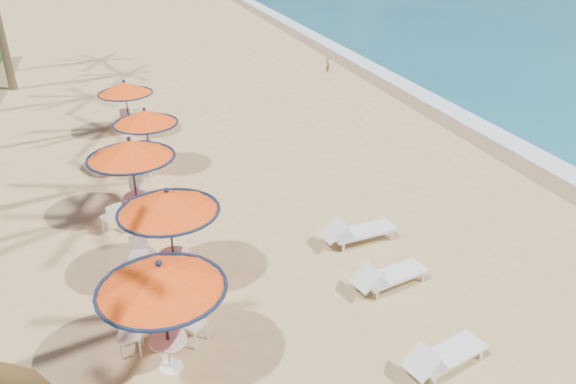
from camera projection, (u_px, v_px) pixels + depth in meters
name	position (u px, v px, depth m)	size (l,w,h in m)	color
ground	(414.00, 327.00, 12.50)	(160.00, 160.00, 0.00)	tan
foam_strip	(492.00, 132.00, 23.57)	(1.20, 140.00, 0.04)	white
wetsand_band	(474.00, 135.00, 23.33)	(1.40, 140.00, 0.02)	olive
station_0	(161.00, 286.00, 10.55)	(2.49, 2.49, 2.59)	black
station_1	(167.00, 215.00, 13.26)	(2.46, 2.46, 2.57)	black
station_2	(131.00, 160.00, 16.06)	(2.53, 2.53, 2.64)	black
station_3	(145.00, 125.00, 19.33)	(2.24, 2.24, 2.34)	black
station_4	(126.00, 94.00, 22.73)	(2.21, 2.21, 2.30)	black
lounger_near	(443.00, 356.00, 11.21)	(2.02, 1.09, 0.69)	silver
lounger_mid	(387.00, 276.00, 13.67)	(2.13, 1.07, 0.73)	silver
lounger_far	(356.00, 231.00, 15.54)	(2.24, 0.90, 0.78)	silver
person	(328.00, 65.00, 32.27)	(0.33, 0.22, 0.90)	#8F5E49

